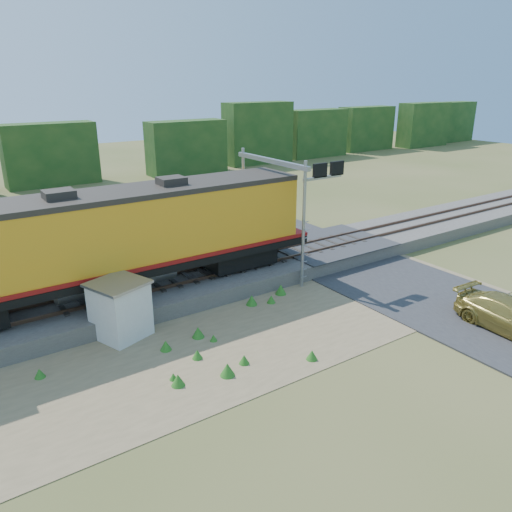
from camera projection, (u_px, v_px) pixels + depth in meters
ground at (303, 322)px, 22.56m from camera, size 140.00×140.00×0.00m
ballast at (233, 273)px, 27.09m from camera, size 70.00×5.00×0.80m
rails at (233, 265)px, 26.93m from camera, size 70.00×1.54×0.16m
dirt_shoulder at (261, 329)px, 21.88m from camera, size 26.00×8.00×0.03m
road at (395, 281)px, 26.82m from camera, size 7.00×66.00×0.86m
tree_line_north at (68, 154)px, 51.08m from camera, size 130.00×3.00×6.50m
weed_clumps at (237, 343)px, 20.78m from camera, size 15.00×6.20×0.56m
locomotive at (106, 239)px, 22.47m from camera, size 20.51×3.13×5.29m
shed at (120, 309)px, 20.94m from camera, size 2.68×2.68×2.49m
signal_gantry at (284, 186)px, 26.54m from camera, size 2.63×6.20×6.64m
car at (512, 317)px, 21.47m from camera, size 2.23×5.04×1.44m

